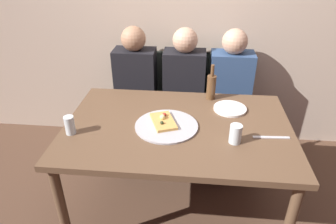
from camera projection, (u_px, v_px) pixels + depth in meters
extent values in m
plane|color=#513828|center=(176.00, 208.00, 2.33)|extent=(8.00, 8.00, 0.00)
cube|color=#BCA893|center=(187.00, 4.00, 2.61)|extent=(6.00, 0.10, 2.60)
cube|color=brown|center=(178.00, 127.00, 1.96)|extent=(1.45, 0.96, 0.04)
cylinder|color=brown|center=(63.00, 212.00, 1.84)|extent=(0.06, 0.06, 0.72)
cylinder|color=brown|center=(102.00, 134.00, 2.57)|extent=(0.06, 0.06, 0.72)
cylinder|color=brown|center=(262.00, 143.00, 2.45)|extent=(0.06, 0.06, 0.72)
cylinder|color=#ADADB2|center=(166.00, 126.00, 1.93)|extent=(0.40, 0.40, 0.01)
cube|color=tan|center=(163.00, 121.00, 1.95)|extent=(0.20, 0.25, 0.02)
sphere|color=#EAD184|center=(163.00, 117.00, 1.95)|extent=(0.04, 0.04, 0.04)
sphere|color=#2D381E|center=(162.00, 123.00, 1.90)|extent=(0.02, 0.02, 0.02)
sphere|color=#B22D23|center=(164.00, 115.00, 1.98)|extent=(0.03, 0.03, 0.03)
cylinder|color=brown|center=(211.00, 87.00, 2.22)|extent=(0.07, 0.07, 0.18)
cylinder|color=brown|center=(212.00, 71.00, 2.16)|extent=(0.03, 0.03, 0.08)
cylinder|color=silver|center=(70.00, 125.00, 1.84)|extent=(0.06, 0.06, 0.12)
cylinder|color=silver|center=(236.00, 134.00, 1.76)|extent=(0.07, 0.07, 0.12)
cylinder|color=white|center=(230.00, 109.00, 2.12)|extent=(0.23, 0.23, 0.02)
cube|color=#B7B7BC|center=(271.00, 137.00, 1.82)|extent=(0.22, 0.03, 0.01)
cube|color=#2D3833|center=(137.00, 104.00, 2.83)|extent=(0.44, 0.44, 0.05)
cube|color=#2D3833|center=(139.00, 74.00, 2.89)|extent=(0.44, 0.04, 0.45)
cylinder|color=#2D3833|center=(155.00, 138.00, 2.77)|extent=(0.04, 0.04, 0.42)
cylinder|color=#2D3833|center=(114.00, 136.00, 2.80)|extent=(0.04, 0.04, 0.42)
cylinder|color=#2D3833|center=(160.00, 117.00, 3.09)|extent=(0.04, 0.04, 0.42)
cylinder|color=#2D3833|center=(123.00, 115.00, 3.13)|extent=(0.04, 0.04, 0.42)
cube|color=#2D3833|center=(183.00, 107.00, 2.79)|extent=(0.44, 0.44, 0.05)
cube|color=#2D3833|center=(185.00, 75.00, 2.85)|extent=(0.44, 0.04, 0.45)
cylinder|color=#2D3833|center=(202.00, 141.00, 2.73)|extent=(0.04, 0.04, 0.42)
cylinder|color=#2D3833|center=(160.00, 139.00, 2.76)|extent=(0.04, 0.04, 0.42)
cylinder|color=#2D3833|center=(202.00, 119.00, 3.06)|extent=(0.04, 0.04, 0.42)
cylinder|color=#2D3833|center=(165.00, 117.00, 3.09)|extent=(0.04, 0.04, 0.42)
cube|color=#2D3833|center=(228.00, 109.00, 2.76)|extent=(0.44, 0.44, 0.05)
cube|color=#2D3833|center=(228.00, 77.00, 2.82)|extent=(0.44, 0.04, 0.45)
cylinder|color=#2D3833|center=(248.00, 143.00, 2.70)|extent=(0.04, 0.04, 0.42)
cylinder|color=#2D3833|center=(205.00, 141.00, 2.73)|extent=(0.04, 0.04, 0.42)
cylinder|color=#2D3833|center=(243.00, 121.00, 3.02)|extent=(0.04, 0.04, 0.42)
cylinder|color=#2D3833|center=(205.00, 119.00, 3.06)|extent=(0.04, 0.04, 0.42)
cube|color=black|center=(136.00, 78.00, 2.72)|extent=(0.36, 0.22, 0.52)
sphere|color=#A87A5B|center=(133.00, 39.00, 2.54)|extent=(0.21, 0.21, 0.21)
cylinder|color=black|center=(142.00, 115.00, 2.67)|extent=(0.12, 0.40, 0.12)
cylinder|color=black|center=(124.00, 114.00, 2.68)|extent=(0.12, 0.40, 0.12)
cylinder|color=black|center=(139.00, 149.00, 2.61)|extent=(0.11, 0.11, 0.45)
cylinder|color=black|center=(121.00, 148.00, 2.62)|extent=(0.11, 0.11, 0.45)
cube|color=black|center=(184.00, 80.00, 2.68)|extent=(0.36, 0.22, 0.52)
sphere|color=tan|center=(185.00, 40.00, 2.50)|extent=(0.21, 0.21, 0.21)
cylinder|color=black|center=(191.00, 117.00, 2.63)|extent=(0.12, 0.40, 0.12)
cylinder|color=black|center=(173.00, 116.00, 2.64)|extent=(0.12, 0.40, 0.12)
cylinder|color=black|center=(189.00, 152.00, 2.57)|extent=(0.11, 0.11, 0.45)
cylinder|color=black|center=(171.00, 151.00, 2.58)|extent=(0.11, 0.11, 0.45)
cube|color=navy|center=(230.00, 82.00, 2.65)|extent=(0.36, 0.22, 0.52)
sphere|color=tan|center=(235.00, 42.00, 2.47)|extent=(0.21, 0.21, 0.21)
cylinder|color=black|center=(239.00, 119.00, 2.60)|extent=(0.12, 0.40, 0.12)
cylinder|color=black|center=(220.00, 118.00, 2.61)|extent=(0.12, 0.40, 0.12)
cylinder|color=black|center=(238.00, 155.00, 2.54)|extent=(0.11, 0.11, 0.45)
cylinder|color=black|center=(219.00, 154.00, 2.55)|extent=(0.11, 0.11, 0.45)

